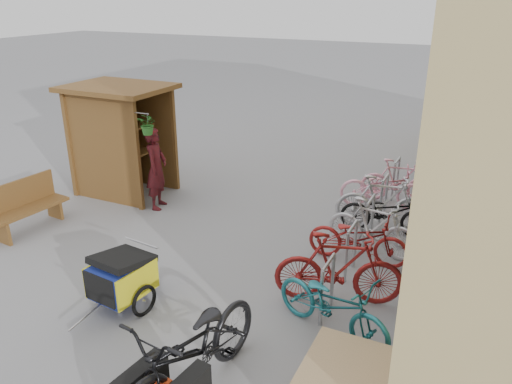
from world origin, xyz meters
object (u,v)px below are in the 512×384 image
at_px(shopping_carts, 439,154).
at_px(bike_3, 373,227).
at_px(cargo_bike, 192,354).
at_px(bike_0, 333,304).
at_px(kiosk, 117,125).
at_px(person_kiosk, 156,168).
at_px(bike_4, 386,212).
at_px(bike_2, 358,238).
at_px(bike_6, 383,187).
at_px(bench, 25,205).
at_px(bike_1, 339,268).
at_px(pallet_stack, 347,384).
at_px(bike_5, 382,202).
at_px(child_trailer, 122,276).
at_px(bike_7, 398,181).

relative_size(shopping_carts, bike_3, 1.01).
bearing_deg(cargo_bike, bike_0, 65.91).
height_order(kiosk, bike_3, kiosk).
bearing_deg(person_kiosk, bike_4, -96.80).
bearing_deg(bike_3, bike_2, 168.71).
relative_size(bike_2, bike_6, 0.95).
xyz_separation_m(kiosk, bike_2, (5.58, -0.82, -1.12)).
distance_m(shopping_carts, bike_4, 3.57).
distance_m(person_kiosk, bike_6, 4.69).
bearing_deg(person_kiosk, bench, 123.55).
xyz_separation_m(bike_3, bike_6, (-0.26, 2.03, -0.03)).
relative_size(bike_1, bike_3, 1.13).
height_order(kiosk, bench, kiosk).
bearing_deg(cargo_bike, bike_6, 90.39).
height_order(kiosk, pallet_stack, kiosk).
bearing_deg(bike_3, bike_5, 12.48).
bearing_deg(shopping_carts, bike_4, -98.14).
bearing_deg(bike_3, bench, 115.83).
xyz_separation_m(pallet_stack, bike_2, (-0.70, 3.05, 0.23)).
distance_m(kiosk, bike_1, 6.08).
bearing_deg(cargo_bike, person_kiosk, 136.95).
bearing_deg(person_kiosk, child_trailer, -168.75).
bearing_deg(bike_2, bike_0, -177.92).
distance_m(bike_0, bike_3, 2.42).
bearing_deg(bench, bike_0, 1.18).
xyz_separation_m(child_trailer, bike_5, (2.77, 4.16, 0.05)).
height_order(cargo_bike, bike_5, cargo_bike).
bearing_deg(bike_1, person_kiosk, 50.27).
relative_size(child_trailer, bike_2, 0.90).
height_order(bike_6, bike_7, bike_7).
relative_size(bench, person_kiosk, 0.91).
height_order(kiosk, cargo_bike, kiosk).
relative_size(person_kiosk, bike_4, 1.03).
distance_m(child_trailer, person_kiosk, 3.56).
xyz_separation_m(kiosk, bike_1, (5.62, -2.09, -1.00)).
bearing_deg(bike_3, bike_0, -170.09).
xyz_separation_m(person_kiosk, bike_0, (4.55, -2.47, -0.40)).
xyz_separation_m(cargo_bike, bike_5, (0.92, 5.22, -0.07)).
xyz_separation_m(shopping_carts, bike_3, (-0.56, -4.35, -0.13)).
xyz_separation_m(bike_3, bike_4, (0.05, 0.83, -0.05)).
distance_m(bike_2, bike_3, 0.43).
distance_m(pallet_stack, bike_6, 5.55).
bearing_deg(person_kiosk, bike_2, -112.38).
height_order(bike_1, bike_2, bike_1).
distance_m(cargo_bike, bike_6, 6.22).
bearing_deg(bike_4, bike_3, 169.22).
bearing_deg(bike_1, pallet_stack, -178.16).
xyz_separation_m(cargo_bike, bike_3, (0.99, 4.15, -0.10)).
bearing_deg(child_trailer, kiosk, 135.83).
bearing_deg(person_kiosk, cargo_bike, -156.65).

